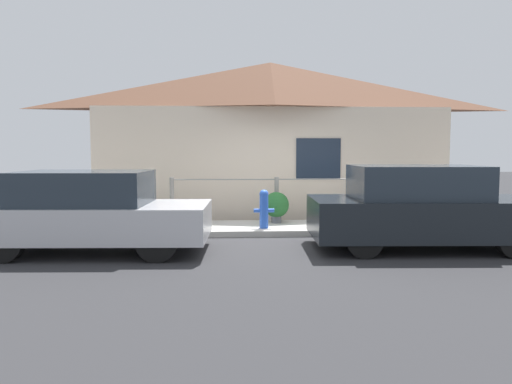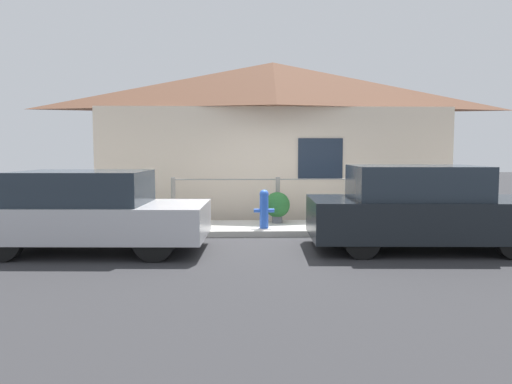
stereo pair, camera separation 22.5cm
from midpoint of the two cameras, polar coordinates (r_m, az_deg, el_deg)
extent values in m
plane|color=#2D2D30|center=(10.15, 2.49, -5.20)|extent=(60.00, 60.00, 0.00)
cube|color=#B2AFA8|center=(10.93, 2.09, -4.14)|extent=(24.00, 1.62, 0.13)
cube|color=beige|center=(12.33, 1.48, 3.18)|extent=(8.84, 0.12, 2.83)
cube|color=#1E2838|center=(12.39, 6.62, 3.81)|extent=(1.10, 0.04, 1.00)
pyramid|color=brown|center=(13.47, 1.14, 11.99)|extent=(9.24, 2.20, 1.24)
cylinder|color=gray|center=(11.56, -10.13, -0.86)|extent=(0.10, 0.10, 1.02)
cylinder|color=gray|center=(11.51, 1.81, -0.82)|extent=(0.10, 0.10, 1.02)
cylinder|color=gray|center=(11.96, 13.35, -0.74)|extent=(0.10, 0.10, 1.02)
cylinder|color=gray|center=(11.48, 1.81, 1.46)|extent=(4.80, 0.03, 0.03)
cube|color=#B7B7BC|center=(9.05, -18.64, -3.17)|extent=(3.96, 1.93, 0.59)
cube|color=#232D38|center=(9.04, -19.67, 0.47)|extent=(2.20, 1.65, 0.57)
cylinder|color=black|center=(9.54, -10.24, -3.88)|extent=(0.68, 0.23, 0.67)
cylinder|color=black|center=(8.05, -12.04, -5.51)|extent=(0.68, 0.23, 0.67)
cylinder|color=black|center=(10.22, -23.75, -3.64)|extent=(0.68, 0.23, 0.67)
cylinder|color=black|center=(8.84, -27.65, -5.04)|extent=(0.68, 0.23, 0.67)
cube|color=black|center=(9.33, 17.98, -2.80)|extent=(4.05, 1.92, 0.69)
cube|color=#232D38|center=(9.22, 17.15, 1.10)|extent=(2.25, 1.64, 0.58)
cylinder|color=black|center=(10.52, 23.00, -3.59)|extent=(0.60, 0.22, 0.59)
cylinder|color=black|center=(9.79, 9.62, -3.88)|extent=(0.60, 0.22, 0.59)
cylinder|color=black|center=(8.32, 11.52, -5.44)|extent=(0.60, 0.22, 0.59)
cylinder|color=blue|center=(10.45, 0.30, -2.32)|extent=(0.18, 0.18, 0.68)
sphere|color=blue|center=(10.41, 0.30, -0.25)|extent=(0.19, 0.19, 0.19)
cylinder|color=blue|center=(10.44, -0.43, -2.14)|extent=(0.16, 0.08, 0.08)
cylinder|color=blue|center=(10.45, 1.02, -2.13)|extent=(0.16, 0.08, 0.08)
cylinder|color=slate|center=(11.28, 1.76, -3.04)|extent=(0.23, 0.23, 0.19)
sphere|color=#235B28|center=(11.24, 1.76, -1.46)|extent=(0.58, 0.58, 0.58)
cylinder|color=#9E5638|center=(11.38, -13.07, -3.12)|extent=(0.30, 0.30, 0.18)
sphere|color=#2D6B2D|center=(11.35, -13.10, -1.97)|extent=(0.38, 0.38, 0.38)
camera|label=1|loc=(0.11, -90.63, -0.05)|focal=35.00mm
camera|label=2|loc=(0.11, 89.37, 0.05)|focal=35.00mm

